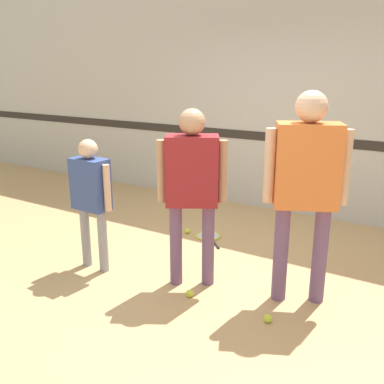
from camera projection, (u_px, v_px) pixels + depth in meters
ground_plane at (198, 281)px, 4.04m from camera, size 16.00×16.00×0.00m
wall_back at (292, 95)px, 5.57m from camera, size 16.00×0.07×3.20m
person_instructor at (192, 180)px, 3.73m from camera, size 0.55×0.44×1.61m
person_student_left at (91, 191)px, 4.09m from camera, size 0.49×0.21×1.30m
person_student_right at (306, 177)px, 3.42m from camera, size 0.62×0.46×1.78m
racket_spare_on_floor at (209, 236)px, 5.08m from camera, size 0.51×0.49×0.03m
tennis_ball_near_instructor at (190, 293)px, 3.75m from camera, size 0.07×0.07×0.07m
tennis_ball_by_spare_racket at (188, 231)px, 5.18m from camera, size 0.07×0.07×0.07m
tennis_ball_stray_left at (268, 319)px, 3.38m from camera, size 0.07×0.07×0.07m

